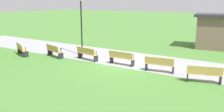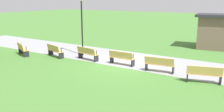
% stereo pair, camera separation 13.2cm
% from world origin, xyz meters
% --- Properties ---
extents(ground_plane, '(120.00, 120.00, 0.00)m').
position_xyz_m(ground_plane, '(0.00, 0.00, 0.00)').
color(ground_plane, '#477A33').
extents(path_paving, '(35.04, 4.20, 0.01)m').
position_xyz_m(path_paving, '(0.00, 1.53, 0.00)').
color(path_paving, '#939399').
rests_on(path_paving, ground).
extents(bench_1, '(1.70, 1.11, 0.89)m').
position_xyz_m(bench_1, '(-7.48, -1.65, 0.47)').
color(bench_1, tan).
rests_on(bench_1, ground).
extents(bench_2, '(1.72, 0.91, 0.89)m').
position_xyz_m(bench_2, '(-5.07, -0.78, 0.47)').
color(bench_2, tan).
rests_on(bench_2, ground).
extents(bench_3, '(1.70, 0.70, 0.89)m').
position_xyz_m(bench_3, '(-2.56, -0.25, 0.47)').
color(bench_3, tan).
rests_on(bench_3, ground).
extents(bench_4, '(1.65, 0.47, 0.89)m').
position_xyz_m(bench_4, '(-0.00, -0.07, 0.47)').
color(bench_4, tan).
rests_on(bench_4, ground).
extents(bench_5, '(1.70, 0.70, 0.89)m').
position_xyz_m(bench_5, '(2.56, -0.25, 0.47)').
color(bench_5, tan).
rests_on(bench_5, ground).
extents(bench_6, '(1.72, 0.91, 0.89)m').
position_xyz_m(bench_6, '(5.07, -0.78, 0.47)').
color(bench_6, tan).
rests_on(bench_6, ground).
extents(lamp_post, '(0.32, 0.32, 4.20)m').
position_xyz_m(lamp_post, '(-3.80, 0.77, 2.91)').
color(lamp_post, black).
rests_on(lamp_post, ground).
extents(kiosk, '(4.04, 3.14, 2.83)m').
position_xyz_m(kiosk, '(4.21, 8.54, 1.45)').
color(kiosk, brown).
rests_on(kiosk, ground).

